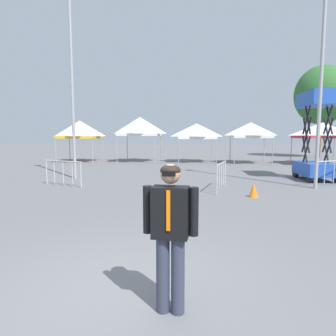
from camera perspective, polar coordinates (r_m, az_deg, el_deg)
name	(u,v)px	position (r m, az deg, el deg)	size (l,w,h in m)	color
ground_plane	(124,289)	(4.44, -8.46, -22.04)	(140.00, 140.00, 0.00)	slate
canopy_tent_center	(80,130)	(25.20, -16.62, 7.09)	(3.09, 3.09, 3.34)	#9E9EA3
canopy_tent_behind_right	(140,127)	(24.40, -5.46, 7.95)	(3.31, 3.31, 3.63)	#9E9EA3
canopy_tent_behind_center	(197,131)	(23.98, 5.51, 7.04)	(3.14, 3.14, 3.09)	#9E9EA3
canopy_tent_behind_left	(251,130)	(23.67, 15.62, 7.01)	(2.92, 2.92, 3.14)	#9E9EA3
canopy_tent_far_left	(322,130)	(24.61, 27.54, 6.44)	(3.46, 3.46, 3.09)	#9E9EA3
scissor_lift	(316,154)	(15.78, 26.59, 2.44)	(1.43, 2.32, 4.16)	black
person_foreground	(170,228)	(3.51, 0.46, -11.44)	(0.65, 0.28, 1.78)	#33384C
light_pole_near_lift	(323,46)	(13.61, 27.64, 20.02)	(0.36, 0.36, 9.86)	#9E9EA3
light_pole_opposite_side	(71,62)	(15.70, -18.09, 18.79)	(0.36, 0.36, 10.05)	#9E9EA3
tree_behind_tents_right	(322,95)	(33.15, 27.51, 12.34)	(5.12, 5.12, 8.88)	brown
crowd_barrier_by_lift	(63,168)	(13.14, -19.56, -0.05)	(1.95, 0.88, 1.08)	#B7BABF
crowd_barrier_mid_lot	(334,168)	(14.31, 29.33, -0.01)	(1.92, 0.94, 1.08)	#B7BABF
crowd_barrier_near_person	(221,171)	(11.65, 10.24, -0.55)	(0.58, 2.04, 1.08)	#B7BABF
traffic_cone_lot_center	(254,190)	(10.63, 16.14, -4.09)	(0.32, 0.32, 0.49)	orange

